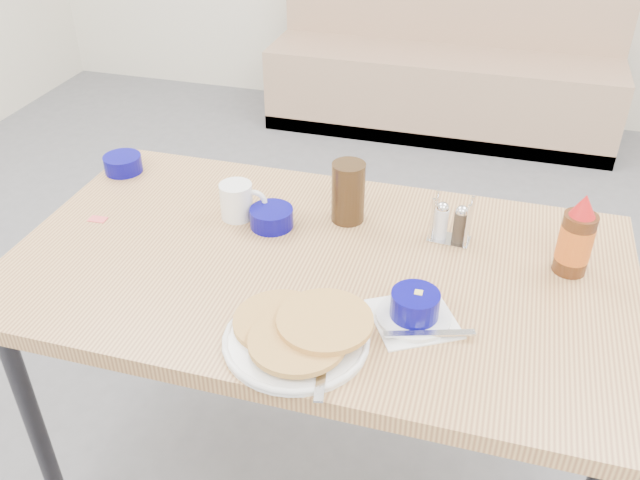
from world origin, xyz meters
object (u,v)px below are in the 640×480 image
(amber_tumbler, at_px, (348,192))
(condiment_caddy, at_px, (450,225))
(coffee_mug, at_px, (238,200))
(creamer_bowl, at_px, (123,164))
(grits_setting, at_px, (415,309))
(syrup_bottle, at_px, (576,239))
(pancake_plate, at_px, (299,334))
(dining_table, at_px, (317,284))
(butter_bowl, at_px, (272,218))
(booth_bench, at_px, (443,66))

(amber_tumbler, bearing_deg, condiment_caddy, -5.52)
(coffee_mug, relative_size, creamer_bowl, 1.14)
(amber_tumbler, relative_size, condiment_caddy, 1.32)
(grits_setting, xyz_separation_m, condiment_caddy, (0.03, 0.31, 0.01))
(grits_setting, height_order, creamer_bowl, grits_setting)
(syrup_bottle, bearing_deg, pancake_plate, -142.64)
(dining_table, xyz_separation_m, pancake_plate, (0.04, -0.26, 0.08))
(butter_bowl, relative_size, syrup_bottle, 0.55)
(booth_bench, xyz_separation_m, creamer_bowl, (-0.64, -2.27, 0.43))
(booth_bench, relative_size, coffee_mug, 16.03)
(creamer_bowl, xyz_separation_m, amber_tumbler, (0.66, -0.07, 0.05))
(booth_bench, relative_size, amber_tumbler, 12.38)
(coffee_mug, bearing_deg, dining_table, -28.62)
(pancake_plate, distance_m, grits_setting, 0.24)
(butter_bowl, bearing_deg, syrup_bottle, 0.70)
(booth_bench, height_order, creamer_bowl, booth_bench)
(pancake_plate, bearing_deg, syrup_bottle, 37.36)
(grits_setting, bearing_deg, butter_bowl, 147.19)
(creamer_bowl, bearing_deg, grits_setting, -24.67)
(creamer_bowl, relative_size, condiment_caddy, 0.89)
(pancake_plate, bearing_deg, amber_tumbler, 92.19)
(dining_table, distance_m, coffee_mug, 0.30)
(butter_bowl, height_order, condiment_caddy, condiment_caddy)
(booth_bench, relative_size, grits_setting, 8.06)
(creamer_bowl, distance_m, syrup_bottle, 1.20)
(pancake_plate, xyz_separation_m, condiment_caddy, (0.24, 0.44, 0.02))
(dining_table, height_order, creamer_bowl, creamer_bowl)
(amber_tumbler, xyz_separation_m, syrup_bottle, (0.52, -0.07, 0.01))
(dining_table, height_order, coffee_mug, coffee_mug)
(dining_table, height_order, grits_setting, grits_setting)
(amber_tumbler, relative_size, syrup_bottle, 0.79)
(grits_setting, bearing_deg, syrup_bottle, 40.72)
(creamer_bowl, height_order, condiment_caddy, condiment_caddy)
(butter_bowl, bearing_deg, amber_tumbler, 25.48)
(pancake_plate, relative_size, condiment_caddy, 2.50)
(dining_table, bearing_deg, grits_setting, -29.60)
(pancake_plate, relative_size, amber_tumbler, 1.90)
(grits_setting, xyz_separation_m, butter_bowl, (-0.39, 0.25, -0.01))
(booth_bench, distance_m, butter_bowl, 2.46)
(coffee_mug, relative_size, butter_bowl, 1.12)
(condiment_caddy, height_order, syrup_bottle, syrup_bottle)
(coffee_mug, relative_size, condiment_caddy, 1.02)
(grits_setting, distance_m, butter_bowl, 0.47)
(amber_tumbler, distance_m, condiment_caddy, 0.26)
(dining_table, relative_size, butter_bowl, 13.25)
(coffee_mug, bearing_deg, creamer_bowl, 161.18)
(coffee_mug, height_order, syrup_bottle, syrup_bottle)
(pancake_plate, height_order, creamer_bowl, pancake_plate)
(booth_bench, height_order, grits_setting, booth_bench)
(coffee_mug, height_order, amber_tumbler, amber_tumbler)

